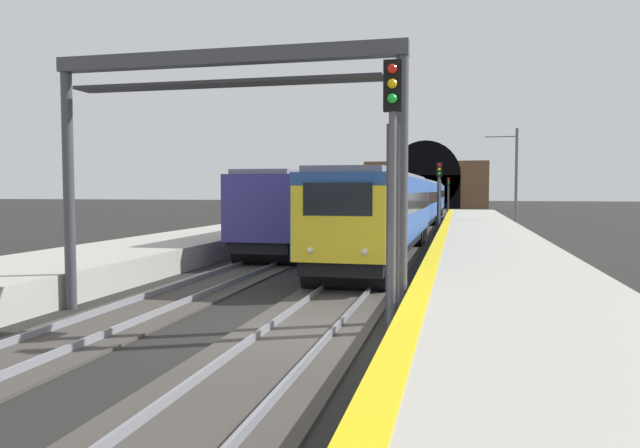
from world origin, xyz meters
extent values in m
plane|color=black|center=(0.00, 0.00, 0.00)|extent=(320.00, 320.00, 0.00)
cube|color=#ADA89E|center=(0.00, -4.59, 0.45)|extent=(112.00, 4.80, 0.90)
cube|color=yellow|center=(0.00, -2.44, 0.90)|extent=(112.00, 0.50, 0.01)
cube|color=#423D38|center=(0.00, 0.00, 0.03)|extent=(160.00, 2.88, 0.06)
cube|color=gray|center=(0.00, 0.72, 0.14)|extent=(160.00, 0.07, 0.15)
cube|color=gray|center=(0.00, -0.72, 0.14)|extent=(160.00, 0.07, 0.15)
cube|color=#423D38|center=(0.00, 4.52, 0.03)|extent=(160.00, 2.71, 0.06)
cube|color=gray|center=(0.00, 5.24, 0.14)|extent=(160.00, 0.07, 0.15)
cube|color=gray|center=(0.00, 3.80, 0.14)|extent=(160.00, 0.07, 0.15)
cube|color=#264C99|center=(13.73, 0.00, 2.29)|extent=(18.65, 3.07, 2.60)
cube|color=black|center=(13.73, 0.00, 2.55)|extent=(17.91, 3.10, 0.81)
cube|color=slate|center=(13.73, 0.00, 3.70)|extent=(18.09, 2.64, 0.20)
cube|color=black|center=(13.73, 0.00, 0.80)|extent=(18.28, 2.73, 0.52)
cylinder|color=black|center=(5.55, 0.09, 0.47)|extent=(0.97, 2.65, 0.94)
cylinder|color=black|center=(7.35, 0.07, 0.47)|extent=(0.97, 2.65, 0.94)
cylinder|color=black|center=(20.11, -0.07, 0.47)|extent=(0.97, 2.65, 0.94)
cylinder|color=black|center=(21.91, -0.09, 0.47)|extent=(0.97, 2.65, 0.94)
cube|color=yellow|center=(4.38, 0.10, 2.10)|extent=(0.15, 2.76, 2.21)
cube|color=black|center=(4.33, 0.10, 2.81)|extent=(0.06, 2.01, 0.94)
sphere|color=#F2EACC|center=(4.31, -0.69, 1.34)|extent=(0.20, 0.20, 0.20)
sphere|color=#F2EACC|center=(4.32, 0.89, 1.34)|extent=(0.20, 0.20, 0.20)
cube|color=#264C99|center=(32.91, 0.00, 2.29)|extent=(18.65, 3.07, 2.60)
cube|color=black|center=(32.91, 0.00, 2.52)|extent=(17.91, 3.10, 0.79)
cube|color=slate|center=(32.91, 0.00, 3.70)|extent=(18.09, 2.64, 0.20)
cube|color=black|center=(32.91, 0.00, 0.80)|extent=(18.28, 2.73, 0.52)
cylinder|color=black|center=(25.00, 0.09, 0.47)|extent=(0.97, 2.65, 0.94)
cylinder|color=black|center=(26.80, 0.07, 0.47)|extent=(0.97, 2.65, 0.94)
cylinder|color=black|center=(39.02, -0.07, 0.47)|extent=(0.97, 2.65, 0.94)
cylinder|color=black|center=(40.82, -0.09, 0.47)|extent=(0.97, 2.65, 0.94)
cube|color=#264C99|center=(52.09, 0.00, 2.29)|extent=(18.65, 3.07, 2.60)
cube|color=black|center=(52.09, 0.00, 2.62)|extent=(17.91, 3.10, 0.77)
cube|color=slate|center=(52.09, 0.00, 3.70)|extent=(18.09, 2.64, 0.20)
cube|color=black|center=(52.09, 0.00, 0.80)|extent=(18.28, 2.73, 0.52)
cylinder|color=black|center=(44.00, 0.09, 0.47)|extent=(0.97, 2.65, 0.94)
cylinder|color=black|center=(45.80, 0.07, 0.47)|extent=(0.97, 2.65, 0.94)
cylinder|color=black|center=(58.38, -0.07, 0.47)|extent=(0.97, 2.65, 0.94)
cylinder|color=black|center=(60.18, -0.09, 0.47)|extent=(0.97, 2.65, 0.94)
cube|color=navy|center=(19.20, 4.52, 2.37)|extent=(19.19, 3.08, 2.66)
cube|color=black|center=(19.20, 4.52, 2.62)|extent=(18.42, 3.10, 0.83)
cube|color=slate|center=(19.20, 4.52, 3.80)|extent=(18.61, 2.65, 0.20)
cube|color=black|center=(19.20, 4.52, 0.84)|extent=(18.80, 2.73, 0.54)
cylinder|color=black|center=(27.55, 4.64, 0.49)|extent=(1.02, 2.60, 0.99)
cylinder|color=black|center=(25.75, 4.61, 0.49)|extent=(1.02, 2.60, 0.99)
cylinder|color=black|center=(12.65, 4.43, 0.49)|extent=(1.02, 2.60, 0.99)
cylinder|color=black|center=(10.85, 4.41, 0.49)|extent=(1.02, 2.60, 0.99)
cube|color=yellow|center=(28.81, 4.65, 2.27)|extent=(0.16, 2.70, 2.46)
cube|color=black|center=(28.86, 4.66, 2.90)|extent=(0.07, 1.97, 0.96)
sphere|color=#F2EACC|center=(28.86, 5.43, 1.39)|extent=(0.20, 0.20, 0.20)
sphere|color=#F2EACC|center=(28.88, 3.88, 1.39)|extent=(0.20, 0.20, 0.20)
cube|color=navy|center=(38.97, 4.52, 2.37)|extent=(19.19, 3.08, 2.66)
cube|color=black|center=(38.97, 4.52, 2.79)|extent=(18.42, 3.10, 0.79)
cube|color=slate|center=(38.97, 4.52, 3.80)|extent=(18.61, 2.65, 0.20)
cube|color=black|center=(38.97, 4.52, 0.84)|extent=(18.80, 2.73, 0.54)
cylinder|color=black|center=(47.36, 4.64, 0.49)|extent=(1.02, 2.60, 0.99)
cylinder|color=black|center=(45.56, 4.61, 0.49)|extent=(1.02, 2.60, 0.99)
cylinder|color=black|center=(32.38, 4.43, 0.49)|extent=(1.02, 2.60, 0.99)
cylinder|color=black|center=(30.58, 4.40, 0.49)|extent=(1.02, 2.60, 0.99)
cylinder|color=#4C4C54|center=(0.19, -1.89, 2.35)|extent=(0.16, 0.16, 4.70)
cube|color=black|center=(0.19, -1.89, 5.23)|extent=(0.20, 0.38, 1.05)
cube|color=#4C4C54|center=(0.33, -1.89, 2.35)|extent=(0.04, 0.28, 4.23)
sphere|color=red|center=(0.06, -1.89, 5.55)|extent=(0.20, 0.20, 0.20)
sphere|color=yellow|center=(0.06, -1.89, 5.25)|extent=(0.20, 0.20, 0.20)
sphere|color=green|center=(0.06, -1.89, 4.95)|extent=(0.20, 0.20, 0.20)
cylinder|color=#4C4C54|center=(30.47, -1.89, 1.98)|extent=(0.16, 0.16, 3.96)
cube|color=black|center=(30.47, -1.89, 4.48)|extent=(0.20, 0.38, 1.05)
cube|color=#4C4C54|center=(30.61, -1.89, 1.98)|extent=(0.04, 0.28, 3.56)
sphere|color=red|center=(30.34, -1.89, 4.81)|extent=(0.20, 0.20, 0.20)
sphere|color=yellow|center=(30.34, -1.89, 4.51)|extent=(0.20, 0.20, 0.20)
sphere|color=green|center=(30.34, -1.89, 4.21)|extent=(0.20, 0.20, 0.20)
cylinder|color=#38383D|center=(68.41, -1.89, 1.82)|extent=(0.16, 0.16, 3.64)
cube|color=black|center=(68.41, -1.89, 4.16)|extent=(0.20, 0.38, 1.05)
cube|color=#38383D|center=(68.55, -1.89, 1.82)|extent=(0.04, 0.28, 3.27)
sphere|color=red|center=(68.28, -1.89, 4.49)|extent=(0.20, 0.20, 0.20)
sphere|color=yellow|center=(68.28, -1.89, 4.19)|extent=(0.20, 0.20, 0.20)
sphere|color=green|center=(68.28, -1.89, 3.89)|extent=(0.20, 0.20, 0.20)
cylinder|color=#3F3F47|center=(1.23, 6.51, 3.03)|extent=(0.28, 0.28, 6.06)
cylinder|color=#3F3F47|center=(1.23, -1.99, 3.03)|extent=(0.28, 0.28, 6.06)
cube|color=#3F3F47|center=(1.23, 2.26, 6.24)|extent=(0.36, 8.78, 0.35)
cube|color=#2D2D33|center=(1.23, 2.26, 5.61)|extent=(0.70, 7.65, 0.08)
cube|color=brown|center=(90.07, 2.26, 3.91)|extent=(2.43, 20.51, 7.83)
cube|color=black|center=(88.80, 2.26, 2.74)|extent=(0.12, 11.48, 5.48)
cylinder|color=black|center=(88.80, 2.26, 5.48)|extent=(0.12, 11.48, 11.48)
cylinder|color=#595B60|center=(34.73, -7.39, 3.82)|extent=(0.22, 0.22, 7.64)
cylinder|color=#595B60|center=(34.73, -6.23, 7.04)|extent=(0.08, 2.32, 0.08)
camera|label=1|loc=(-12.41, -3.25, 3.09)|focal=33.87mm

